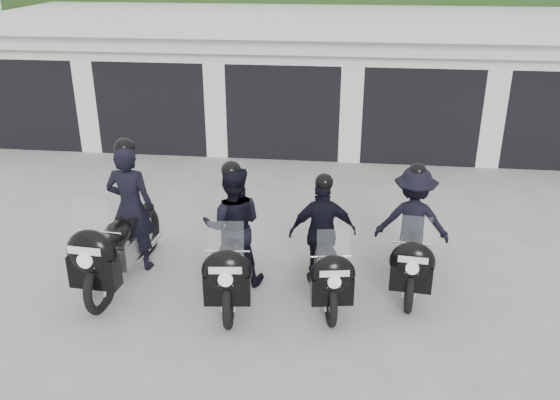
# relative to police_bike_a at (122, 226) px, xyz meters

# --- Properties ---
(ground) EXTENTS (80.00, 80.00, 0.00)m
(ground) POSITION_rel_police_bike_a_xyz_m (1.71, 0.18, -0.85)
(ground) COLOR #999994
(ground) RESTS_ON ground
(garage_block) EXTENTS (16.40, 6.80, 2.96)m
(garage_block) POSITION_rel_police_bike_a_xyz_m (1.71, 8.24, 0.57)
(garage_block) COLOR silver
(garage_block) RESTS_ON ground
(background_vegetation) EXTENTS (20.00, 3.90, 5.80)m
(background_vegetation) POSITION_rel_police_bike_a_xyz_m (2.08, 13.10, 1.92)
(background_vegetation) COLOR #1A3714
(background_vegetation) RESTS_ON ground
(police_bike_a) EXTENTS (0.84, 2.47, 2.15)m
(police_bike_a) POSITION_rel_police_bike_a_xyz_m (0.00, 0.00, 0.00)
(police_bike_a) COLOR black
(police_bike_a) RESTS_ON ground
(police_bike_b) EXTENTS (0.95, 2.24, 1.95)m
(police_bike_b) POSITION_rel_police_bike_a_xyz_m (1.65, -0.11, -0.03)
(police_bike_b) COLOR black
(police_bike_b) RESTS_ON ground
(police_bike_c) EXTENTS (1.05, 2.03, 1.78)m
(police_bike_c) POSITION_rel_police_bike_a_xyz_m (2.94, 0.01, -0.10)
(police_bike_c) COLOR black
(police_bike_c) RESTS_ON ground
(police_bike_d) EXTENTS (1.14, 2.10, 1.83)m
(police_bike_d) POSITION_rel_police_bike_a_xyz_m (4.21, 0.50, -0.07)
(police_bike_d) COLOR black
(police_bike_d) RESTS_ON ground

